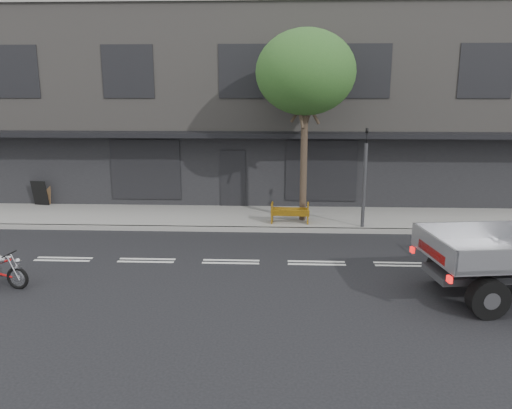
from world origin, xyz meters
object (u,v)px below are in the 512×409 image
object	(u,v)px
construction_barrier	(290,214)
sandwich_board	(40,193)
traffic_light_pole	(364,183)
street_tree	(306,73)

from	to	relation	value
construction_barrier	sandwich_board	bearing A→B (deg)	166.22
traffic_light_pole	construction_barrier	size ratio (longest dim) A/B	2.61
traffic_light_pole	sandwich_board	bearing A→B (deg)	168.02
traffic_light_pole	construction_barrier	world-z (taller)	traffic_light_pole
construction_barrier	street_tree	bearing A→B (deg)	54.55
street_tree	construction_barrier	world-z (taller)	street_tree
street_tree	traffic_light_pole	xyz separation A→B (m)	(2.00, -0.85, -3.63)
street_tree	traffic_light_pole	size ratio (longest dim) A/B	1.93
sandwich_board	construction_barrier	bearing A→B (deg)	-4.33
street_tree	sandwich_board	size ratio (longest dim) A/B	6.64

